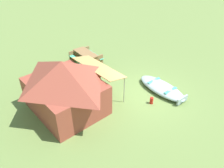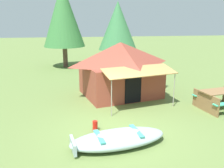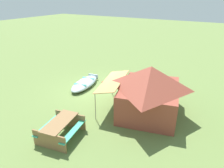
{
  "view_description": "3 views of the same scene",
  "coord_description": "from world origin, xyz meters",
  "px_view_note": "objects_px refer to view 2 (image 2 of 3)",
  "views": [
    {
      "loc": [
        -7.38,
        5.64,
        6.74
      ],
      "look_at": [
        0.17,
        1.66,
        1.06
      ],
      "focal_mm": 35.81,
      "sensor_mm": 36.0,
      "label": 1
    },
    {
      "loc": [
        -1.34,
        -7.32,
        3.57
      ],
      "look_at": [
        0.04,
        1.82,
        1.06
      ],
      "focal_mm": 39.51,
      "sensor_mm": 36.0,
      "label": 2
    },
    {
      "loc": [
        9.29,
        6.64,
        5.54
      ],
      "look_at": [
        0.58,
        1.52,
        1.05
      ],
      "focal_mm": 32.47,
      "sensor_mm": 36.0,
      "label": 3
    }
  ],
  "objects_px": {
    "picnic_table": "(222,97)",
    "pine_tree_back_right": "(63,15)",
    "canvas_cabin_tent": "(120,68)",
    "fuel_can": "(95,126)",
    "pine_tree_back_left": "(118,26)",
    "beached_rowboat": "(118,139)",
    "cooler_box": "(103,98)"
  },
  "relations": [
    {
      "from": "canvas_cabin_tent",
      "to": "pine_tree_back_left",
      "type": "height_order",
      "value": "pine_tree_back_left"
    },
    {
      "from": "canvas_cabin_tent",
      "to": "beached_rowboat",
      "type": "bearing_deg",
      "value": -101.21
    },
    {
      "from": "canvas_cabin_tent",
      "to": "fuel_can",
      "type": "xyz_separation_m",
      "value": [
        -1.5,
        -3.68,
        -1.12
      ]
    },
    {
      "from": "canvas_cabin_tent",
      "to": "pine_tree_back_right",
      "type": "bearing_deg",
      "value": 110.66
    },
    {
      "from": "picnic_table",
      "to": "cooler_box",
      "type": "xyz_separation_m",
      "value": [
        -4.61,
        1.59,
        -0.31
      ]
    },
    {
      "from": "cooler_box",
      "to": "canvas_cabin_tent",
      "type": "bearing_deg",
      "value": 42.11
    },
    {
      "from": "canvas_cabin_tent",
      "to": "cooler_box",
      "type": "relative_size",
      "value": 7.83
    },
    {
      "from": "beached_rowboat",
      "to": "cooler_box",
      "type": "relative_size",
      "value": 5.18
    },
    {
      "from": "canvas_cabin_tent",
      "to": "picnic_table",
      "type": "distance_m",
      "value": 4.49
    },
    {
      "from": "beached_rowboat",
      "to": "pine_tree_back_right",
      "type": "relative_size",
      "value": 0.5
    },
    {
      "from": "cooler_box",
      "to": "beached_rowboat",
      "type": "bearing_deg",
      "value": -90.1
    },
    {
      "from": "pine_tree_back_left",
      "to": "canvas_cabin_tent",
      "type": "bearing_deg",
      "value": -98.73
    },
    {
      "from": "canvas_cabin_tent",
      "to": "picnic_table",
      "type": "xyz_separation_m",
      "value": [
        3.68,
        -2.43,
        -0.81
      ]
    },
    {
      "from": "beached_rowboat",
      "to": "pine_tree_back_right",
      "type": "distance_m",
      "value": 12.72
    },
    {
      "from": "canvas_cabin_tent",
      "to": "pine_tree_back_right",
      "type": "relative_size",
      "value": 0.75
    },
    {
      "from": "picnic_table",
      "to": "pine_tree_back_right",
      "type": "relative_size",
      "value": 0.33
    },
    {
      "from": "picnic_table",
      "to": "fuel_can",
      "type": "relative_size",
      "value": 5.89
    },
    {
      "from": "cooler_box",
      "to": "fuel_can",
      "type": "distance_m",
      "value": 2.89
    },
    {
      "from": "pine_tree_back_left",
      "to": "pine_tree_back_right",
      "type": "xyz_separation_m",
      "value": [
        -3.77,
        0.88,
        0.74
      ]
    },
    {
      "from": "canvas_cabin_tent",
      "to": "cooler_box",
      "type": "bearing_deg",
      "value": -137.89
    },
    {
      "from": "beached_rowboat",
      "to": "cooler_box",
      "type": "distance_m",
      "value": 3.9
    },
    {
      "from": "canvas_cabin_tent",
      "to": "pine_tree_back_right",
      "type": "distance_m",
      "value": 8.22
    },
    {
      "from": "beached_rowboat",
      "to": "picnic_table",
      "type": "relative_size",
      "value": 1.5
    },
    {
      "from": "picnic_table",
      "to": "canvas_cabin_tent",
      "type": "bearing_deg",
      "value": 146.5
    },
    {
      "from": "fuel_can",
      "to": "pine_tree_back_right",
      "type": "height_order",
      "value": "pine_tree_back_right"
    },
    {
      "from": "beached_rowboat",
      "to": "picnic_table",
      "type": "height_order",
      "value": "picnic_table"
    },
    {
      "from": "canvas_cabin_tent",
      "to": "cooler_box",
      "type": "distance_m",
      "value": 1.68
    },
    {
      "from": "beached_rowboat",
      "to": "fuel_can",
      "type": "xyz_separation_m",
      "value": [
        -0.56,
        1.06,
        -0.05
      ]
    },
    {
      "from": "pine_tree_back_right",
      "to": "picnic_table",
      "type": "bearing_deg",
      "value": -56.6
    },
    {
      "from": "fuel_can",
      "to": "picnic_table",
      "type": "bearing_deg",
      "value": 13.5
    },
    {
      "from": "picnic_table",
      "to": "pine_tree_back_right",
      "type": "height_order",
      "value": "pine_tree_back_right"
    },
    {
      "from": "fuel_can",
      "to": "pine_tree_back_left",
      "type": "relative_size",
      "value": 0.07
    }
  ]
}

